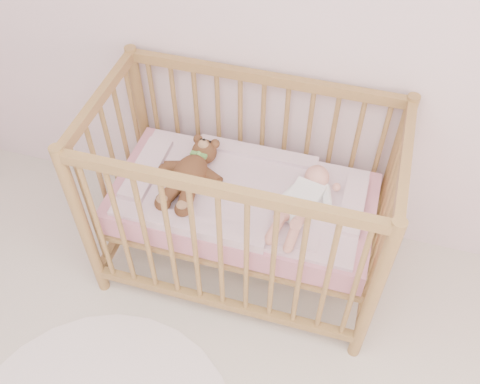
% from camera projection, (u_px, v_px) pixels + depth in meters
% --- Properties ---
extents(crib, '(1.36, 0.76, 1.00)m').
position_uv_depth(crib, '(243.00, 201.00, 2.52)').
color(crib, '#9D7042').
rests_on(crib, floor).
extents(mattress, '(1.22, 0.62, 0.13)m').
position_uv_depth(mattress, '(243.00, 203.00, 2.53)').
color(mattress, '#D18291').
rests_on(mattress, crib).
extents(blanket, '(1.10, 0.58, 0.06)m').
position_uv_depth(blanket, '(243.00, 193.00, 2.47)').
color(blanket, '#E59DB8').
rests_on(blanket, mattress).
extents(baby, '(0.35, 0.55, 0.12)m').
position_uv_depth(baby, '(304.00, 198.00, 2.35)').
color(baby, white).
rests_on(baby, blanket).
extents(teddy_bear, '(0.38, 0.51, 0.13)m').
position_uv_depth(teddy_bear, '(190.00, 172.00, 2.44)').
color(teddy_bear, brown).
rests_on(teddy_bear, blanket).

